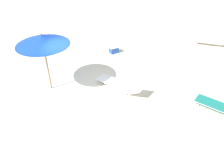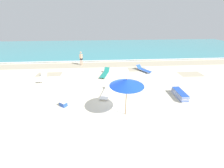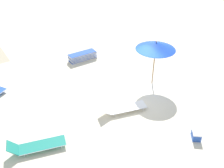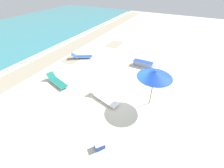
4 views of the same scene
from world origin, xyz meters
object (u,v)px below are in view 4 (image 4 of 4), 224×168
Objects in this scene: sun_lounger_beside_umbrella at (82,56)px; sun_lounger_under_umbrella at (104,98)px; sun_lounger_near_water_left at (57,81)px; cooler_box at (100,145)px; beach_umbrella at (155,74)px; lounger_stack at (143,64)px.

sun_lounger_under_umbrella is at bearing -161.52° from sun_lounger_beside_umbrella.
cooler_box is at bearing -102.38° from sun_lounger_near_water_left.
beach_umbrella is at bearing -143.64° from sun_lounger_beside_umbrella.
sun_lounger_beside_umbrella is at bearing 80.88° from cooler_box.
beach_umbrella is at bearing -64.99° from sun_lounger_near_water_left.
sun_lounger_beside_umbrella is (4.53, 5.25, 0.01)m from sun_lounger_under_umbrella.
sun_lounger_beside_umbrella is 10.26m from cooler_box.
sun_lounger_beside_umbrella is (-1.24, 6.16, -0.04)m from lounger_stack.
sun_lounger_near_water_left is at bearing 98.86° from beach_umbrella.
sun_lounger_near_water_left is 6.62m from cooler_box.
sun_lounger_beside_umbrella is 0.90× the size of sun_lounger_near_water_left.
sun_lounger_under_umbrella is 3.52m from cooler_box.
sun_lounger_under_umbrella is 3.93× the size of cooler_box.
cooler_box is (-3.17, -1.53, -0.02)m from sun_lounger_under_umbrella.
sun_lounger_under_umbrella is 1.15× the size of sun_lounger_beside_umbrella.
sun_lounger_near_water_left is at bearing 138.84° from lounger_stack.
beach_umbrella is 1.23× the size of sun_lounger_beside_umbrella.
sun_lounger_under_umbrella is (-1.11, 2.85, -2.09)m from beach_umbrella.
sun_lounger_beside_umbrella reaches higher than cooler_box.
cooler_box is at bearing -138.27° from sun_lounger_under_umbrella.
beach_umbrella is 1.07× the size of sun_lounger_under_umbrella.
beach_umbrella is 1.34× the size of lounger_stack.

